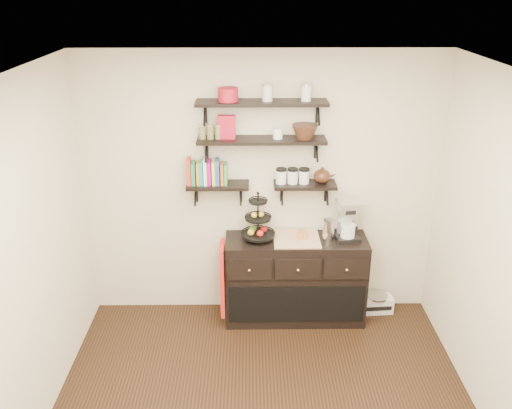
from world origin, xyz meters
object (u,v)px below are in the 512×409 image
at_px(sideboard, 295,279).
at_px(radio, 377,303).
at_px(fruit_stand, 258,224).
at_px(coffee_maker, 348,220).

distance_m(sideboard, radio, 0.95).
height_order(fruit_stand, coffee_maker, fruit_stand).
xyz_separation_m(sideboard, fruit_stand, (-0.38, 0.00, 0.61)).
xyz_separation_m(fruit_stand, radio, (1.26, 0.08, -0.97)).
distance_m(fruit_stand, coffee_maker, 0.87).
relative_size(coffee_maker, radio, 1.20).
bearing_deg(sideboard, fruit_stand, 179.49).
distance_m(sideboard, coffee_maker, 0.81).
bearing_deg(fruit_stand, radio, 3.82).
relative_size(sideboard, coffee_maker, 3.46).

